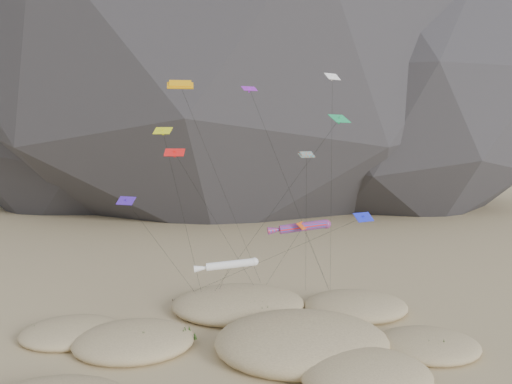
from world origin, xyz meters
TOP-DOWN VIEW (x-y plane):
  - ground at (0.00, 0.00)m, footprint 500.00×500.00m
  - dunes at (-1.12, 5.18)m, footprint 47.62×40.15m
  - dune_grass at (-1.78, 3.55)m, footprint 42.76×27.80m
  - kite_stakes at (1.61, 22.36)m, footprint 21.62×6.44m
  - rainbow_tube_kite at (4.64, 8.35)m, footprint 6.94×18.89m
  - white_tube_kite at (-3.29, 6.58)m, footprint 6.65×17.31m
  - orange_parafoil at (-7.82, 11.79)m, footprint 12.20×17.38m
  - multi_parafoil at (6.56, 14.69)m, footprint 3.23×10.19m
  - delta_kites at (0.97, 11.90)m, footprint 28.52×15.35m

SIDE VIEW (x-z plane):
  - ground at x=0.00m, z-range 0.00..0.00m
  - kite_stakes at x=1.61m, z-range 0.00..0.30m
  - dunes at x=-1.12m, z-range -1.41..2.90m
  - dune_grass at x=-1.78m, z-range 0.09..1.56m
  - white_tube_kite at x=-3.29m, z-range 3.96..13.19m
  - rainbow_tube_kite at x=4.64m, z-range 5.61..18.40m
  - multi_parafoil at x=6.56m, z-range 9.23..29.08m
  - delta_kites at x=0.97m, z-range 4.57..33.75m
  - orange_parafoil at x=-7.82m, z-range 12.95..40.59m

